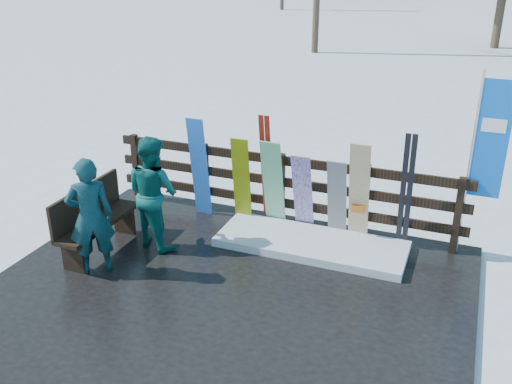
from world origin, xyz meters
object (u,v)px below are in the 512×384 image
at_px(snowboard_0, 199,168).
at_px(snowboard_3, 303,194).
at_px(snowboard_1, 273,185).
at_px(bench, 94,217).
at_px(person_back, 153,192).
at_px(rental_flag, 486,147).
at_px(snowboard_2, 242,181).
at_px(person_front, 90,217).
at_px(snowboard_5, 359,194).
at_px(snowboard_4, 337,200).

height_order(snowboard_0, snowboard_3, snowboard_0).
bearing_deg(snowboard_1, snowboard_0, -180.00).
relative_size(snowboard_0, snowboard_1, 1.12).
bearing_deg(snowboard_3, bench, -148.65).
distance_m(snowboard_3, person_back, 2.19).
relative_size(rental_flag, person_back, 1.58).
bearing_deg(snowboard_0, rental_flag, 3.77).
distance_m(snowboard_1, snowboard_2, 0.52).
height_order(snowboard_0, person_front, snowboard_0).
distance_m(snowboard_1, snowboard_5, 1.30).
distance_m(snowboard_4, person_back, 2.65).
relative_size(bench, snowboard_0, 0.90).
bearing_deg(snowboard_5, snowboard_1, 180.00).
relative_size(bench, snowboard_4, 1.14).
height_order(bench, rental_flag, rental_flag).
bearing_deg(snowboard_3, snowboard_5, -0.00).
xyz_separation_m(person_front, person_back, (0.36, 0.95, 0.02)).
height_order(snowboard_4, person_back, person_back).
xyz_separation_m(snowboard_5, rental_flag, (1.57, 0.27, 0.82)).
height_order(snowboard_3, rental_flag, rental_flag).
relative_size(snowboard_0, snowboard_5, 1.04).
height_order(snowboard_0, rental_flag, rental_flag).
bearing_deg(snowboard_5, snowboard_0, 180.00).
bearing_deg(person_front, person_back, -150.84).
xyz_separation_m(bench, rental_flag, (4.98, 1.84, 1.09)).
bearing_deg(bench, person_front, -55.16).
relative_size(snowboard_3, person_front, 0.84).
bearing_deg(snowboard_1, bench, -143.36).
height_order(snowboard_1, snowboard_3, snowboard_1).
height_order(snowboard_4, rental_flag, rental_flag).
height_order(snowboard_1, rental_flag, rental_flag).
height_order(snowboard_4, person_front, person_front).
bearing_deg(person_back, rental_flag, -144.46).
bearing_deg(snowboard_4, snowboard_1, 180.00).
bearing_deg(snowboard_4, bench, -153.10).
xyz_separation_m(rental_flag, person_back, (-4.28, -1.37, -0.78)).
relative_size(snowboard_3, snowboard_4, 1.04).
bearing_deg(snowboard_0, person_back, -99.38).
relative_size(snowboard_5, rental_flag, 0.61).
bearing_deg(rental_flag, snowboard_1, -174.62).
bearing_deg(rental_flag, person_back, -162.25).
height_order(snowboard_2, person_back, person_back).
height_order(snowboard_0, person_back, snowboard_0).
bearing_deg(snowboard_3, person_back, -149.67).
bearing_deg(snowboard_3, snowboard_4, -0.00).
bearing_deg(snowboard_0, snowboard_4, -0.00).
bearing_deg(bench, snowboard_4, 26.90).
bearing_deg(snowboard_3, person_front, -137.55).
distance_m(bench, snowboard_5, 3.77).
height_order(snowboard_5, rental_flag, rental_flag).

